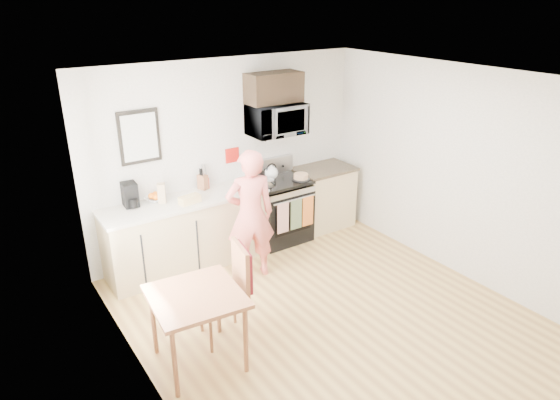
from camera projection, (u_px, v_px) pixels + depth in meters
floor at (333, 320)px, 5.51m from camera, size 4.60×4.60×0.00m
back_wall at (228, 156)px, 6.77m from camera, size 4.00×0.04×2.60m
left_wall at (145, 270)px, 3.98m from camera, size 0.04×4.60×2.60m
right_wall at (465, 175)px, 6.04m from camera, size 0.04×4.60×2.60m
ceiling at (344, 82)px, 4.51m from camera, size 4.00×4.60×0.04m
window at (115, 207)px, 4.51m from camera, size 0.06×1.40×1.50m
cabinet_left at (188, 235)px, 6.45m from camera, size 2.10×0.60×0.90m
countertop_left at (185, 201)px, 6.27m from camera, size 2.14×0.64×0.04m
cabinet_right at (323, 198)px, 7.60m from camera, size 0.84×0.60×0.90m
countertop_right at (324, 169)px, 7.42m from camera, size 0.88×0.64×0.04m
range at (280, 211)px, 7.18m from camera, size 0.76×0.70×1.16m
microwave at (276, 119)px, 6.75m from camera, size 0.76×0.51×0.42m
upper_cabinet at (274, 88)px, 6.62m from camera, size 0.76×0.35×0.40m
wall_art at (139, 137)px, 5.96m from camera, size 0.50×0.04×0.65m
wall_trivet at (232, 155)px, 6.79m from camera, size 0.20×0.02×0.20m
person at (250, 215)px, 6.10m from camera, size 0.69×0.55×1.66m
dining_table at (196, 303)px, 4.63m from camera, size 0.82×0.82×0.77m
chair at (235, 279)px, 5.04m from camera, size 0.55×0.51×1.04m
knife_block at (203, 182)px, 6.57m from camera, size 0.13×0.15×0.19m
utensil_crock at (205, 179)px, 6.59m from camera, size 0.11×0.11×0.33m
fruit_bowl at (155, 198)px, 6.21m from camera, size 0.29×0.29×0.11m
milk_carton at (161, 193)px, 6.14m from camera, size 0.12×0.12×0.25m
coffee_maker at (130, 195)px, 6.02m from camera, size 0.18×0.26×0.30m
bread_bag at (190, 200)px, 6.14m from camera, size 0.28×0.17×0.10m
cake at (301, 177)px, 6.98m from camera, size 0.25×0.25×0.08m
kettle at (271, 172)px, 6.96m from camera, size 0.19×0.19×0.23m
pot at (268, 183)px, 6.74m from camera, size 0.18×0.30×0.09m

